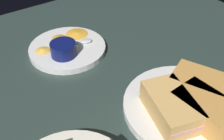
# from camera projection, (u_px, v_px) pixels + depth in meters

# --- Properties ---
(ground_plane) EXTENTS (1.10, 1.10, 0.03)m
(ground_plane) POSITION_uv_depth(u_px,v_px,m) (137.00, 97.00, 0.64)
(ground_plane) COLOR #283833
(plate_sandwich_main) EXTENTS (0.26, 0.26, 0.02)m
(plate_sandwich_main) POSITION_uv_depth(u_px,v_px,m) (185.00, 107.00, 0.58)
(plate_sandwich_main) COLOR silver
(plate_sandwich_main) RESTS_ON ground_plane
(sandwich_half_near) EXTENTS (0.15, 0.11, 0.05)m
(sandwich_half_near) POSITION_uv_depth(u_px,v_px,m) (170.00, 107.00, 0.54)
(sandwich_half_near) COLOR tan
(sandwich_half_near) RESTS_ON plate_sandwich_main
(sandwich_half_far) EXTENTS (0.14, 0.08, 0.05)m
(sandwich_half_far) POSITION_uv_depth(u_px,v_px,m) (207.00, 110.00, 0.53)
(sandwich_half_far) COLOR #C68C42
(sandwich_half_far) RESTS_ON plate_sandwich_main
(sandwich_half_extra) EXTENTS (0.15, 0.12, 0.05)m
(sandwich_half_extra) POSITION_uv_depth(u_px,v_px,m) (203.00, 86.00, 0.59)
(sandwich_half_extra) COLOR #C68C42
(sandwich_half_extra) RESTS_ON plate_sandwich_main
(ramekin_dark_sauce) EXTENTS (0.07, 0.07, 0.03)m
(ramekin_dark_sauce) POSITION_uv_depth(u_px,v_px,m) (208.00, 89.00, 0.59)
(ramekin_dark_sauce) COLOR #0C144C
(ramekin_dark_sauce) RESTS_ON plate_sandwich_main
(spoon_by_dark_ramekin) EXTENTS (0.05, 0.10, 0.01)m
(spoon_by_dark_ramekin) POSITION_uv_depth(u_px,v_px,m) (183.00, 98.00, 0.59)
(spoon_by_dark_ramekin) COLOR silver
(spoon_by_dark_ramekin) RESTS_ON plate_sandwich_main
(plate_chips_companion) EXTENTS (0.21, 0.21, 0.02)m
(plate_chips_companion) POSITION_uv_depth(u_px,v_px,m) (68.00, 49.00, 0.75)
(plate_chips_companion) COLOR silver
(plate_chips_companion) RESTS_ON ground_plane
(ramekin_light_gravy) EXTENTS (0.07, 0.07, 0.04)m
(ramekin_light_gravy) POSITION_uv_depth(u_px,v_px,m) (63.00, 49.00, 0.70)
(ramekin_light_gravy) COLOR #0C144C
(ramekin_light_gravy) RESTS_ON plate_chips_companion
(spoon_by_gravy_ramekin) EXTENTS (0.04, 0.10, 0.01)m
(spoon_by_gravy_ramekin) POSITION_uv_depth(u_px,v_px,m) (83.00, 42.00, 0.76)
(spoon_by_gravy_ramekin) COLOR silver
(spoon_by_gravy_ramekin) RESTS_ON plate_chips_companion
(plantain_chip_scatter) EXTENTS (0.09, 0.18, 0.01)m
(plantain_chip_scatter) POSITION_uv_depth(u_px,v_px,m) (65.00, 38.00, 0.77)
(plantain_chip_scatter) COLOR gold
(plantain_chip_scatter) RESTS_ON plate_chips_companion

